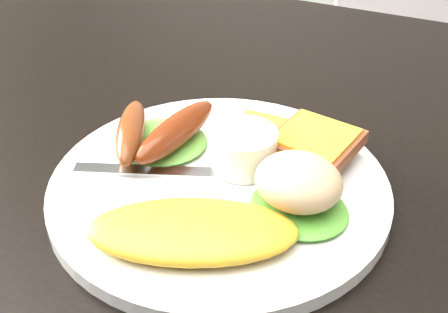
# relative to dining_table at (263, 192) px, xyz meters

# --- Properties ---
(dining_table) EXTENTS (1.20, 0.80, 0.04)m
(dining_table) POSITION_rel_dining_table_xyz_m (0.00, 0.00, 0.00)
(dining_table) COLOR black
(dining_table) RESTS_ON ground
(dining_chair) EXTENTS (0.54, 0.54, 0.05)m
(dining_chair) POSITION_rel_dining_table_xyz_m (0.01, 0.88, -0.28)
(dining_chair) COLOR tan
(dining_chair) RESTS_ON ground
(plate) EXTENTS (0.28, 0.28, 0.01)m
(plate) POSITION_rel_dining_table_xyz_m (-0.02, -0.04, 0.03)
(plate) COLOR white
(plate) RESTS_ON dining_table
(lettuce_left) EXTENTS (0.09, 0.08, 0.01)m
(lettuce_left) POSITION_rel_dining_table_xyz_m (-0.09, -0.01, 0.04)
(lettuce_left) COLOR #4F9B2F
(lettuce_left) RESTS_ON plate
(lettuce_right) EXTENTS (0.09, 0.09, 0.01)m
(lettuce_right) POSITION_rel_dining_table_xyz_m (0.05, -0.05, 0.04)
(lettuce_right) COLOR #3D9022
(lettuce_right) RESTS_ON plate
(omelette) EXTENTS (0.17, 0.12, 0.02)m
(omelette) POSITION_rel_dining_table_xyz_m (-0.01, -0.11, 0.04)
(omelette) COLOR yellow
(omelette) RESTS_ON plate
(sausage_a) EXTENTS (0.06, 0.10, 0.02)m
(sausage_a) POSITION_rel_dining_table_xyz_m (-0.11, -0.03, 0.05)
(sausage_a) COLOR brown
(sausage_a) RESTS_ON lettuce_left
(sausage_b) EXTENTS (0.04, 0.11, 0.03)m
(sausage_b) POSITION_rel_dining_table_xyz_m (-0.08, -0.01, 0.05)
(sausage_b) COLOR maroon
(sausage_b) RESTS_ON lettuce_left
(ramekin) EXTENTS (0.06, 0.06, 0.03)m
(ramekin) POSITION_rel_dining_table_xyz_m (-0.01, -0.01, 0.05)
(ramekin) COLOR white
(ramekin) RESTS_ON plate
(toast_a) EXTENTS (0.08, 0.08, 0.01)m
(toast_a) POSITION_rel_dining_table_xyz_m (0.00, 0.01, 0.04)
(toast_a) COLOR olive
(toast_a) RESTS_ON plate
(toast_b) EXTENTS (0.08, 0.08, 0.01)m
(toast_b) POSITION_rel_dining_table_xyz_m (0.04, 0.02, 0.05)
(toast_b) COLOR brown
(toast_b) RESTS_ON toast_a
(potato_salad) EXTENTS (0.08, 0.08, 0.04)m
(potato_salad) POSITION_rel_dining_table_xyz_m (0.04, -0.04, 0.06)
(potato_salad) COLOR beige
(potato_salad) RESTS_ON lettuce_right
(fork) EXTENTS (0.15, 0.07, 0.00)m
(fork) POSITION_rel_dining_table_xyz_m (-0.07, -0.05, 0.03)
(fork) COLOR #ADAFB7
(fork) RESTS_ON plate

